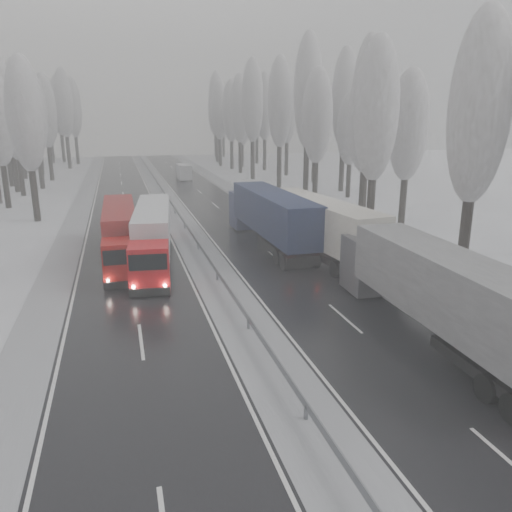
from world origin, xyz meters
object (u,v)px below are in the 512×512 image
truck_red_white (153,231)px  truck_cream_box (313,222)px  truck_red_red (120,229)px  box_truck_distant (184,172)px  truck_blue_box (269,214)px  truck_grey_tarp (435,287)px

truck_red_white → truck_cream_box: bearing=-1.5°
truck_red_white → truck_red_red: truck_red_white is taller
box_truck_distant → truck_red_white: size_ratio=0.45×
truck_blue_box → truck_grey_tarp: bearing=-84.5°
box_truck_distant → truck_red_red: 48.65m
truck_blue_box → truck_red_red: bearing=-179.0°
truck_grey_tarp → truck_cream_box: size_ratio=0.99×
truck_red_red → truck_red_white: bearing=-38.6°
truck_blue_box → box_truck_distant: truck_blue_box is taller
truck_cream_box → truck_red_red: truck_cream_box is taller
truck_grey_tarp → truck_red_red: (-14.08, 18.78, -0.39)m
box_truck_distant → truck_red_red: (-10.92, -47.40, 0.89)m
truck_blue_box → truck_cream_box: 4.52m
truck_grey_tarp → truck_blue_box: (-2.31, 19.24, 0.06)m
truck_blue_box → truck_red_white: truck_blue_box is taller
box_truck_distant → truck_red_white: 50.01m
box_truck_distant → truck_red_red: bearing=-102.1°
truck_grey_tarp → truck_red_red: 23.47m
truck_red_white → truck_red_red: size_ratio=1.04×
truck_grey_tarp → truck_red_white: size_ratio=1.13×
truck_red_white → truck_blue_box: bearing=19.8°
truck_red_white → truck_red_red: bearing=147.3°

